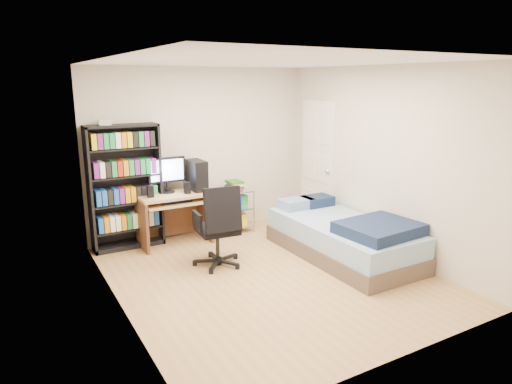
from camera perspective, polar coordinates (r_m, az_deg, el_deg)
room at (r=5.24m, az=1.72°, el=2.23°), size 3.58×4.08×2.58m
media_shelf at (r=6.54m, az=-16.05°, el=0.77°), size 0.97×0.32×1.80m
computer_desk at (r=6.65m, az=-9.58°, el=-0.58°), size 0.99×0.58×1.25m
office_chair at (r=5.79m, az=-4.69°, el=-6.07°), size 0.69×0.69×1.06m
wire_cart at (r=7.02m, az=-2.65°, el=-0.85°), size 0.51×0.38×0.81m
bed at (r=6.22m, az=10.95°, el=-5.52°), size 1.08×2.16×0.62m
door at (r=7.34m, az=7.73°, el=3.45°), size 0.12×0.80×2.00m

